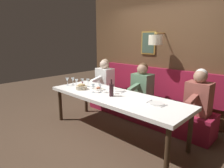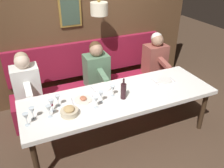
{
  "view_description": "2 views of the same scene",
  "coord_description": "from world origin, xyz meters",
  "px_view_note": "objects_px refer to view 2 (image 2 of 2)",
  "views": [
    {
      "loc": [
        -2.43,
        -2.28,
        1.72
      ],
      "look_at": [
        0.05,
        0.1,
        0.92
      ],
      "focal_mm": 31.14,
      "sensor_mm": 36.0,
      "label": 1
    },
    {
      "loc": [
        -2.47,
        1.22,
        2.48
      ],
      "look_at": [
        0.05,
        0.1,
        0.92
      ],
      "focal_mm": 37.43,
      "sensor_mm": 36.0,
      "label": 2
    }
  ],
  "objects_px": {
    "wine_glass_3": "(26,117)",
    "wine_glass_4": "(113,89)",
    "wine_glass_0": "(96,100)",
    "diner_middle": "(26,79)",
    "diner_nearest": "(156,55)",
    "wine_glass_5": "(58,98)",
    "wine_glass_6": "(101,95)",
    "dining_table": "(120,99)",
    "wine_glass_1": "(52,103)",
    "diner_near": "(96,66)",
    "bread_bowl": "(69,111)",
    "wine_glass_2": "(32,111)",
    "wine_glass_7": "(49,109)",
    "wine_bottle": "(123,91)"
  },
  "relations": [
    {
      "from": "wine_glass_3",
      "to": "wine_glass_4",
      "type": "height_order",
      "value": "same"
    },
    {
      "from": "wine_glass_0",
      "to": "diner_middle",
      "type": "bearing_deg",
      "value": 36.28
    },
    {
      "from": "diner_nearest",
      "to": "wine_glass_5",
      "type": "bearing_deg",
      "value": 111.71
    },
    {
      "from": "wine_glass_4",
      "to": "wine_glass_6",
      "type": "relative_size",
      "value": 1.0
    },
    {
      "from": "dining_table",
      "to": "wine_glass_1",
      "type": "height_order",
      "value": "wine_glass_1"
    },
    {
      "from": "diner_near",
      "to": "wine_glass_6",
      "type": "relative_size",
      "value": 4.82
    },
    {
      "from": "wine_glass_1",
      "to": "bread_bowl",
      "type": "relative_size",
      "value": 0.75
    },
    {
      "from": "bread_bowl",
      "to": "dining_table",
      "type": "bearing_deg",
      "value": -79.0
    },
    {
      "from": "dining_table",
      "to": "wine_glass_2",
      "type": "bearing_deg",
      "value": 92.76
    },
    {
      "from": "wine_glass_4",
      "to": "wine_glass_5",
      "type": "distance_m",
      "value": 0.74
    },
    {
      "from": "dining_table",
      "to": "diner_nearest",
      "type": "bearing_deg",
      "value": -52.4
    },
    {
      "from": "wine_glass_7",
      "to": "wine_bottle",
      "type": "distance_m",
      "value": 0.99
    },
    {
      "from": "diner_nearest",
      "to": "dining_table",
      "type": "bearing_deg",
      "value": 127.6
    },
    {
      "from": "wine_glass_2",
      "to": "bread_bowl",
      "type": "height_order",
      "value": "wine_glass_2"
    },
    {
      "from": "wine_glass_2",
      "to": "wine_bottle",
      "type": "distance_m",
      "value": 1.18
    },
    {
      "from": "wine_glass_0",
      "to": "wine_bottle",
      "type": "xyz_separation_m",
      "value": [
        0.06,
        -0.42,
        -0.0
      ]
    },
    {
      "from": "dining_table",
      "to": "wine_glass_5",
      "type": "height_order",
      "value": "wine_glass_5"
    },
    {
      "from": "diner_near",
      "to": "wine_bottle",
      "type": "distance_m",
      "value": 0.96
    },
    {
      "from": "wine_glass_6",
      "to": "wine_glass_7",
      "type": "bearing_deg",
      "value": 93.72
    },
    {
      "from": "wine_glass_2",
      "to": "wine_glass_3",
      "type": "relative_size",
      "value": 1.0
    },
    {
      "from": "diner_nearest",
      "to": "diner_near",
      "type": "relative_size",
      "value": 1.0
    },
    {
      "from": "diner_nearest",
      "to": "wine_glass_4",
      "type": "relative_size",
      "value": 4.82
    },
    {
      "from": "wine_glass_2",
      "to": "wine_bottle",
      "type": "bearing_deg",
      "value": -91.16
    },
    {
      "from": "wine_glass_7",
      "to": "diner_middle",
      "type": "bearing_deg",
      "value": 9.99
    },
    {
      "from": "wine_glass_7",
      "to": "wine_glass_0",
      "type": "bearing_deg",
      "value": -94.58
    },
    {
      "from": "dining_table",
      "to": "bread_bowl",
      "type": "distance_m",
      "value": 0.78
    },
    {
      "from": "diner_middle",
      "to": "wine_glass_4",
      "type": "distance_m",
      "value": 1.36
    },
    {
      "from": "dining_table",
      "to": "diner_middle",
      "type": "height_order",
      "value": "diner_middle"
    },
    {
      "from": "wine_glass_2",
      "to": "wine_glass_6",
      "type": "xyz_separation_m",
      "value": [
        0.01,
        -0.87,
        0.0
      ]
    },
    {
      "from": "diner_middle",
      "to": "wine_glass_3",
      "type": "bearing_deg",
      "value": 174.72
    },
    {
      "from": "wine_glass_0",
      "to": "wine_glass_1",
      "type": "height_order",
      "value": "same"
    },
    {
      "from": "wine_glass_0",
      "to": "wine_glass_1",
      "type": "distance_m",
      "value": 0.55
    },
    {
      "from": "wine_glass_1",
      "to": "wine_glass_4",
      "type": "bearing_deg",
      "value": -89.07
    },
    {
      "from": "diner_middle",
      "to": "wine_glass_2",
      "type": "relative_size",
      "value": 4.82
    },
    {
      "from": "wine_glass_3",
      "to": "dining_table",
      "type": "bearing_deg",
      "value": -83.27
    },
    {
      "from": "wine_bottle",
      "to": "wine_glass_4",
      "type": "bearing_deg",
      "value": 44.24
    },
    {
      "from": "wine_bottle",
      "to": "bread_bowl",
      "type": "bearing_deg",
      "value": 95.01
    },
    {
      "from": "diner_nearest",
      "to": "diner_near",
      "type": "distance_m",
      "value": 1.17
    },
    {
      "from": "wine_glass_1",
      "to": "wine_glass_2",
      "type": "xyz_separation_m",
      "value": [
        -0.07,
        0.24,
        0.0
      ]
    },
    {
      "from": "wine_glass_3",
      "to": "wine_glass_4",
      "type": "bearing_deg",
      "value": -81.19
    },
    {
      "from": "dining_table",
      "to": "wine_glass_2",
      "type": "xyz_separation_m",
      "value": [
        -0.06,
        1.18,
        0.18
      ]
    },
    {
      "from": "diner_middle",
      "to": "wine_glass_2",
      "type": "bearing_deg",
      "value": 179.08
    },
    {
      "from": "wine_glass_5",
      "to": "wine_glass_6",
      "type": "distance_m",
      "value": 0.56
    },
    {
      "from": "wine_glass_2",
      "to": "wine_glass_3",
      "type": "xyz_separation_m",
      "value": [
        -0.09,
        0.08,
        0.0
      ]
    },
    {
      "from": "wine_glass_1",
      "to": "wine_glass_6",
      "type": "distance_m",
      "value": 0.63
    },
    {
      "from": "diner_near",
      "to": "wine_bottle",
      "type": "height_order",
      "value": "diner_near"
    },
    {
      "from": "dining_table",
      "to": "wine_glass_7",
      "type": "relative_size",
      "value": 16.54
    },
    {
      "from": "diner_nearest",
      "to": "wine_glass_5",
      "type": "distance_m",
      "value": 2.14
    },
    {
      "from": "wine_glass_3",
      "to": "wine_bottle",
      "type": "relative_size",
      "value": 0.55
    },
    {
      "from": "diner_middle",
      "to": "wine_glass_6",
      "type": "distance_m",
      "value": 1.27
    }
  ]
}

